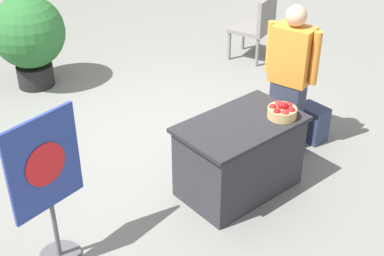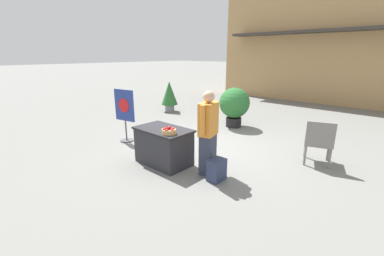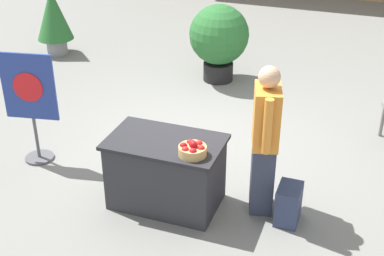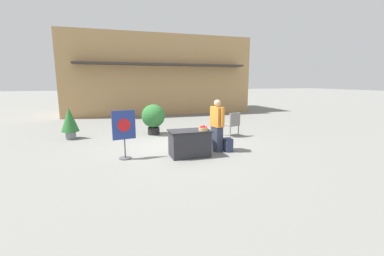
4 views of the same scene
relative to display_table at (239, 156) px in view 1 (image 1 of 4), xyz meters
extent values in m
plane|color=slate|center=(-0.08, 1.26, -0.40)|extent=(120.00, 120.00, 0.00)
cube|color=#2D2D33|center=(0.00, 0.00, -0.02)|extent=(1.15, 0.70, 0.75)
cube|color=#242428|center=(0.00, 0.00, 0.37)|extent=(1.23, 0.75, 0.04)
cylinder|color=tan|center=(0.37, -0.18, 0.44)|extent=(0.28, 0.28, 0.10)
sphere|color=red|center=(0.46, -0.18, 0.48)|extent=(0.08, 0.08, 0.08)
sphere|color=red|center=(0.41, -0.10, 0.48)|extent=(0.08, 0.08, 0.08)
sphere|color=red|center=(0.32, -0.11, 0.48)|extent=(0.08, 0.08, 0.08)
sphere|color=#A30F14|center=(0.28, -0.19, 0.48)|extent=(0.08, 0.08, 0.08)
sphere|color=red|center=(0.32, -0.26, 0.48)|extent=(0.08, 0.08, 0.08)
sphere|color=red|center=(0.41, -0.26, 0.48)|extent=(0.08, 0.08, 0.08)
sphere|color=red|center=(0.37, -0.17, 0.51)|extent=(0.08, 0.08, 0.08)
sphere|color=#A30F14|center=(0.39, -0.19, 0.51)|extent=(0.08, 0.08, 0.08)
cube|color=#33384C|center=(1.00, 0.27, 0.00)|extent=(0.32, 0.39, 0.80)
cube|color=orange|center=(1.00, 0.27, 0.72)|extent=(0.36, 0.47, 0.63)
sphere|color=tan|center=(1.00, 0.27, 1.15)|extent=(0.22, 0.22, 0.22)
cylinder|color=orange|center=(1.07, 0.02, 0.74)|extent=(0.09, 0.09, 0.58)
cylinder|color=orange|center=(0.93, 0.52, 0.74)|extent=(0.09, 0.09, 0.58)
cube|color=#2D3856|center=(1.33, 0.14, -0.19)|extent=(0.24, 0.34, 0.42)
cylinder|color=#4C4C51|center=(-1.87, 0.30, -0.38)|extent=(0.36, 0.36, 0.03)
cylinder|color=#4C4C51|center=(-1.87, 0.30, -0.09)|extent=(0.04, 0.04, 0.55)
cube|color=navy|center=(-1.87, 0.30, 0.60)|extent=(0.66, 0.15, 0.83)
cylinder|color=red|center=(-1.87, 0.28, 0.60)|extent=(0.37, 0.08, 0.37)
cylinder|color=gray|center=(2.16, 2.41, -0.18)|extent=(0.05, 0.05, 0.44)
cylinder|color=gray|center=(2.61, 2.56, -0.18)|extent=(0.05, 0.05, 0.44)
cylinder|color=gray|center=(2.31, 1.96, -0.18)|extent=(0.05, 0.05, 0.44)
cylinder|color=gray|center=(2.76, 2.11, -0.18)|extent=(0.05, 0.05, 0.44)
cube|color=gray|center=(2.46, 2.26, 0.07)|extent=(0.70, 0.70, 0.06)
cube|color=gray|center=(2.54, 2.03, 0.34)|extent=(0.54, 0.23, 0.48)
cylinder|color=black|center=(-0.51, 3.51, -0.25)|extent=(0.50, 0.50, 0.30)
sphere|color=#28662D|center=(-0.51, 3.51, 0.39)|extent=(0.98, 0.98, 0.98)
camera|label=1|loc=(-3.18, -3.04, 3.01)|focal=50.00mm
camera|label=2|loc=(3.94, -3.44, 1.92)|focal=24.00mm
camera|label=3|loc=(1.93, -4.48, 3.16)|focal=50.00mm
camera|label=4|loc=(-2.21, -7.16, 1.83)|focal=24.00mm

